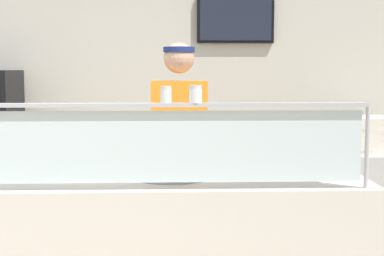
# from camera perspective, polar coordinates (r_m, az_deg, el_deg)

# --- Properties ---
(shop_rear_unit) EXTENTS (6.56, 0.13, 2.70)m
(shop_rear_unit) POSITION_cam_1_polar(r_m,az_deg,el_deg) (5.45, -1.50, 3.53)
(shop_rear_unit) COLOR beige
(shop_rear_unit) RESTS_ON ground
(sneeze_guard) EXTENTS (1.98, 0.06, 0.46)m
(sneeze_guard) POSITION_cam_1_polar(r_m,az_deg,el_deg) (3.01, -1.02, -0.73)
(sneeze_guard) COLOR #B2B5BC
(sneeze_guard) RESTS_ON serving_counter
(pizza_tray) EXTENTS (0.46, 0.46, 0.04)m
(pizza_tray) POSITION_cam_1_polar(r_m,az_deg,el_deg) (3.39, -2.03, -4.60)
(pizza_tray) COLOR #9EA0A8
(pizza_tray) RESTS_ON serving_counter
(pizza_server) EXTENTS (0.12, 0.29, 0.01)m
(pizza_server) POSITION_cam_1_polar(r_m,az_deg,el_deg) (3.37, -1.86, -4.29)
(pizza_server) COLOR #ADAFB7
(pizza_server) RESTS_ON pizza_tray
(parmesan_shaker) EXTENTS (0.06, 0.06, 0.09)m
(parmesan_shaker) POSITION_cam_1_polar(r_m,az_deg,el_deg) (2.99, -2.60, 3.21)
(parmesan_shaker) COLOR white
(parmesan_shaker) RESTS_ON sneeze_guard
(pepper_flake_shaker) EXTENTS (0.07, 0.07, 0.09)m
(pepper_flake_shaker) POSITION_cam_1_polar(r_m,az_deg,el_deg) (2.99, 0.34, 3.26)
(pepper_flake_shaker) COLOR white
(pepper_flake_shaker) RESTS_ON sneeze_guard
(worker_figure) EXTENTS (0.41, 0.50, 1.76)m
(worker_figure) POSITION_cam_1_polar(r_m,az_deg,el_deg) (3.99, -1.21, -2.45)
(worker_figure) COLOR #23232D
(worker_figure) RESTS_ON ground
(prep_shelf) EXTENTS (0.70, 0.55, 0.85)m
(prep_shelf) POSITION_cam_1_polar(r_m,az_deg,el_deg) (5.37, 16.62, -6.82)
(prep_shelf) COLOR #B7BABF
(prep_shelf) RESTS_ON ground
(pizza_box_stack) EXTENTS (0.46, 0.44, 0.32)m
(pizza_box_stack) POSITION_cam_1_polar(r_m,az_deg,el_deg) (5.27, 16.83, -0.64)
(pizza_box_stack) COLOR silver
(pizza_box_stack) RESTS_ON prep_shelf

